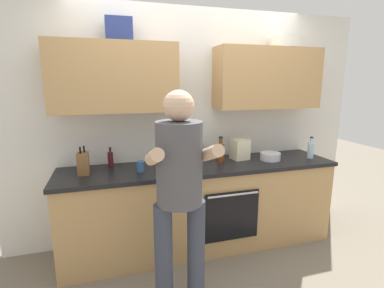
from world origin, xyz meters
TOP-DOWN VIEW (x-y plane):
  - ground_plane at (0.00, 0.00)m, footprint 12.00×12.00m
  - back_wall_unit at (0.00, 0.27)m, footprint 4.00×0.39m
  - counter at (0.00, -0.00)m, footprint 2.84×0.67m
  - person_standing at (-0.42, -0.75)m, footprint 0.49×0.45m
  - bottle_vinegar at (0.24, 0.07)m, footprint 0.08×0.08m
  - bottle_wine at (-0.89, 0.21)m, footprint 0.05×0.05m
  - bottle_oil at (-0.30, -0.13)m, footprint 0.08×0.08m
  - bottle_water at (1.25, -0.08)m, footprint 0.07×0.07m
  - bottle_syrup at (-0.07, -0.17)m, footprint 0.05×0.05m
  - cup_tea at (-0.63, -0.04)m, footprint 0.07×0.07m
  - mixing_bowl at (0.78, -0.02)m, footprint 0.22×0.22m
  - knife_block at (-1.14, 0.03)m, footprint 0.10×0.14m
  - potted_herb at (-0.01, 0.16)m, footprint 0.15×0.15m
  - grocery_bag_rice at (0.48, 0.11)m, footprint 0.19×0.19m

SIDE VIEW (x-z plane):
  - ground_plane at x=0.00m, z-range 0.00..0.00m
  - counter at x=0.00m, z-range 0.00..0.90m
  - mixing_bowl at x=0.78m, z-range 0.90..0.98m
  - cup_tea at x=-0.63m, z-range 0.90..1.00m
  - bottle_wine at x=-0.89m, z-range 0.88..1.08m
  - bottle_syrup at x=-0.07m, z-range 0.88..1.08m
  - person_standing at x=-0.42m, z-range 0.15..1.83m
  - bottle_water at x=1.25m, z-range 0.87..1.12m
  - knife_block at x=-1.14m, z-range 0.87..1.13m
  - bottle_vinegar at x=0.24m, z-range 0.87..1.14m
  - grocery_bag_rice at x=0.48m, z-range 0.90..1.12m
  - potted_herb at x=-0.01m, z-range 0.91..1.15m
  - bottle_oil at x=-0.30m, z-range 0.88..1.20m
  - back_wall_unit at x=0.00m, z-range 0.25..2.75m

